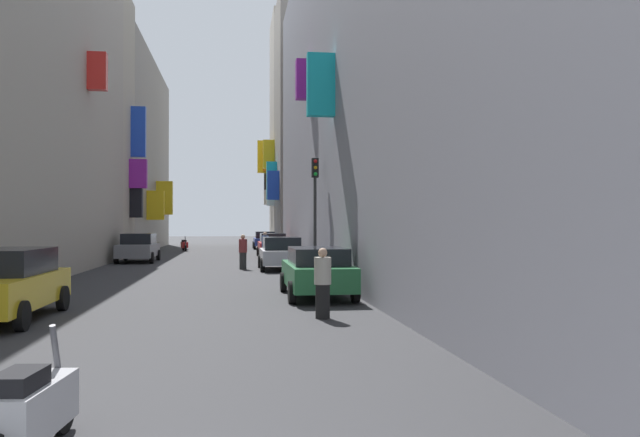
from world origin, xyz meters
TOP-DOWN VIEW (x-y plane):
  - ground_plane at (0.00, 30.00)m, footprint 140.00×140.00m
  - building_left_mid_a at (-7.97, 36.80)m, footprint 7.06×4.27m
  - building_left_mid_b at (-7.99, 49.46)m, footprint 7.33×21.07m
  - building_right_near at (8.00, 21.14)m, footprint 6.98×42.27m
  - building_right_mid_b at (7.98, 48.96)m, footprint 7.02×8.08m
  - building_right_far at (7.98, 56.53)m, footprint 7.38×6.93m
  - parked_car_yellow at (-3.50, 11.48)m, footprint 1.96×4.38m
  - parked_car_grey at (-3.73, 32.09)m, footprint 1.99×4.30m
  - parked_car_green at (3.84, 14.74)m, footprint 1.87×4.32m
  - parked_car_blue at (3.95, 48.49)m, footprint 1.90×4.08m
  - parked_car_red at (3.84, 35.98)m, footprint 1.85×4.42m
  - parked_car_silver at (3.60, 25.37)m, footprint 1.99×4.00m
  - scooter_red at (-2.32, 45.45)m, footprint 0.65×1.85m
  - scooter_blue at (3.74, 20.32)m, footprint 0.75×1.77m
  - scooter_silver at (-0.29, 2.99)m, footprint 0.56×1.94m
  - pedestrian_crossing at (3.44, 10.79)m, footprint 0.53×0.53m
  - pedestrian_near_left at (3.19, 31.88)m, footprint 0.47×0.47m
  - pedestrian_near_right at (1.88, 25.80)m, footprint 0.53×0.53m
  - traffic_light_near_corner at (4.61, 21.13)m, footprint 0.26×0.34m

SIDE VIEW (x-z plane):
  - ground_plane at x=0.00m, z-range 0.00..0.00m
  - scooter_blue at x=3.74m, z-range -0.10..1.03m
  - scooter_red at x=-2.32m, z-range -0.10..1.03m
  - scooter_silver at x=-0.29m, z-range -0.10..1.03m
  - parked_car_blue at x=3.95m, z-range 0.04..1.47m
  - parked_car_green at x=3.84m, z-range 0.04..1.47m
  - pedestrian_crossing at x=3.44m, z-range -0.01..1.55m
  - parked_car_silver at x=3.60m, z-range 0.03..1.52m
  - parked_car_red at x=3.84m, z-range 0.03..1.53m
  - pedestrian_near_right at x=1.88m, z-range -0.01..1.59m
  - parked_car_yellow at x=-3.50m, z-range 0.03..1.58m
  - parked_car_grey at x=-3.73m, z-range 0.03..1.59m
  - pedestrian_near_left at x=3.19m, z-range -0.01..1.62m
  - traffic_light_near_corner at x=4.61m, z-range 0.82..5.47m
  - building_left_mid_b at x=-7.99m, z-range -0.01..15.41m
  - building_left_mid_a at x=-7.97m, z-range -0.02..16.31m
  - building_right_near at x=8.00m, z-range 0.00..16.88m
  - building_right_mid_b at x=7.98m, z-range -0.02..20.86m
  - building_right_far at x=7.98m, z-range -0.02..21.87m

